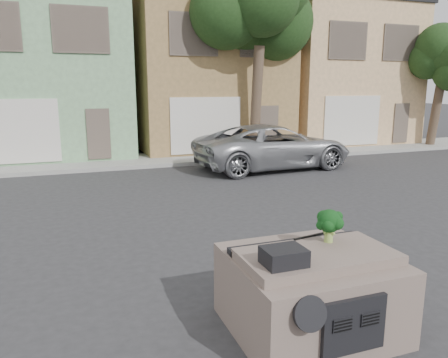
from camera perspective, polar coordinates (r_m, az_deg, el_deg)
ground_plane at (r=8.62m, az=0.48°, el=-9.20°), size 120.00×120.00×0.00m
sidewalk at (r=18.49m, az=-11.10°, el=2.36°), size 40.00×3.00×0.15m
townhouse_mint at (r=22.03m, az=-22.51°, el=12.89°), size 7.20×8.20×7.55m
townhouse_tan at (r=23.06m, az=-3.02°, el=13.69°), size 7.20×8.20×7.55m
townhouse_beige at (r=26.28m, az=13.24°, el=13.20°), size 7.20×8.20×7.55m
silver_pickup at (r=17.00m, az=6.41°, el=1.42°), size 6.23×3.16×1.69m
tree_near at (r=19.03m, az=4.31°, el=15.44°), size 4.40×4.00×8.50m
tree_far at (r=24.86m, az=26.14°, el=10.59°), size 3.20×3.00×6.00m
car_dashboard at (r=5.92m, az=11.11°, el=-13.89°), size 2.00×1.80×1.12m
instrument_hump at (r=5.10m, az=7.82°, el=-9.99°), size 0.48×0.38×0.20m
wiper_arm at (r=6.13m, az=11.74°, el=-7.18°), size 0.69×0.15×0.02m
broccoli at (r=5.88m, az=13.57°, el=-5.92°), size 0.46×0.46×0.45m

